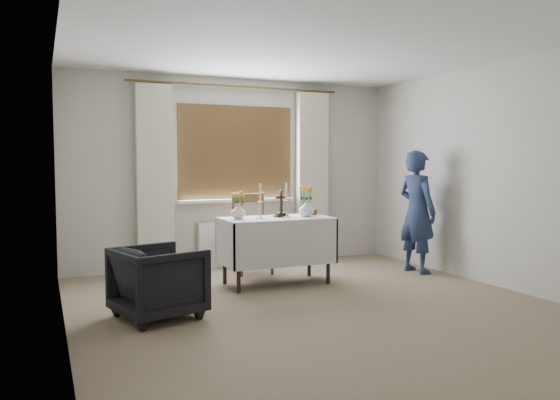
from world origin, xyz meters
The scene contains 12 objects.
ground centered at (0.00, 0.00, 0.00)m, with size 5.00×5.00×0.00m, color gray.
altar_table centered at (0.03, 1.20, 0.38)m, with size 1.24×0.64×0.76m, color silver.
wooden_chair centered at (0.01, 1.91, 0.50)m, with size 0.46×0.46×1.00m, color brown, non-canonical shape.
armchair centered at (-1.47, 0.38, 0.32)m, with size 0.69×0.71×0.65m, color black.
person centered at (1.92, 1.10, 0.77)m, with size 0.56×0.37×1.54m, color navy.
radiator centered at (0.00, 2.42, 0.30)m, with size 1.10×0.10×0.60m, color silver.
wooden_cross centered at (0.11, 1.24, 0.91)m, with size 0.14×0.10×0.31m, color black, non-canonical shape.
candlestick_left centered at (-0.17, 1.17, 0.96)m, with size 0.11×0.11×0.39m, color silver, non-canonical shape.
candlestick_right centered at (0.15, 1.19, 0.96)m, with size 0.11×0.11×0.39m, color silver, non-canonical shape.
flower_vase_left centered at (-0.41, 1.24, 0.85)m, with size 0.16×0.16×0.17m, color silver.
flower_vase_right centered at (0.40, 1.17, 0.85)m, with size 0.18×0.18×0.18m, color silver.
wicker_basket centered at (0.54, 1.36, 0.80)m, with size 0.18×0.18×0.07m, color brown.
Camera 1 is at (-2.40, -4.45, 1.39)m, focal length 35.00 mm.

